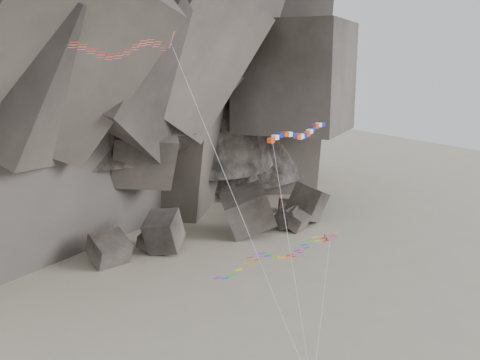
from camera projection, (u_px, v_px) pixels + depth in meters
ground at (260, 356)px, 59.51m from camera, size 260.00×260.00×0.00m
boulder_field at (196, 232)px, 90.67m from camera, size 80.39×14.40×9.58m
delta_kite at (119, 48)px, 46.11m from camera, size 16.81×14.39×33.33m
banner_kite at (299, 134)px, 60.09m from camera, size 14.80×14.76×22.90m
parafoil_kite at (272, 256)px, 56.11m from camera, size 16.02×9.18×11.72m
pennant_kite at (288, 241)px, 56.47m from camera, size 5.35×11.22×16.00m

